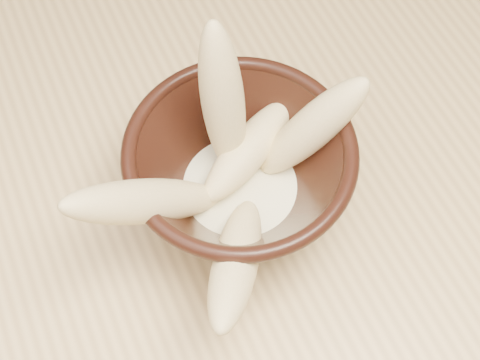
% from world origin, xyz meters
% --- Properties ---
extents(table, '(1.20, 0.80, 0.75)m').
position_xyz_m(table, '(0.00, 0.00, 0.67)').
color(table, '#E1BB7B').
rests_on(table, ground).
extents(bowl, '(0.18, 0.18, 0.10)m').
position_xyz_m(bowl, '(0.19, -0.01, 0.81)').
color(bowl, black).
rests_on(bowl, table).
extents(milk_puddle, '(0.10, 0.10, 0.01)m').
position_xyz_m(milk_puddle, '(0.19, -0.01, 0.78)').
color(milk_puddle, beige).
rests_on(milk_puddle, bowl).
extents(banana_upright, '(0.04, 0.07, 0.16)m').
position_xyz_m(banana_upright, '(0.20, 0.02, 0.86)').
color(banana_upright, '#D8C27F').
rests_on(banana_upright, bowl).
extents(banana_left, '(0.14, 0.06, 0.13)m').
position_xyz_m(banana_left, '(0.11, -0.02, 0.84)').
color(banana_left, '#D8C27F').
rests_on(banana_left, bowl).
extents(banana_right, '(0.11, 0.05, 0.12)m').
position_xyz_m(banana_right, '(0.26, -0.01, 0.84)').
color(banana_right, '#D8C27F').
rests_on(banana_right, bowl).
extents(banana_across, '(0.12, 0.09, 0.04)m').
position_xyz_m(banana_across, '(0.21, 0.00, 0.81)').
color(banana_across, '#D8C27F').
rests_on(banana_across, bowl).
extents(banana_front, '(0.11, 0.14, 0.10)m').
position_xyz_m(banana_front, '(0.16, -0.09, 0.82)').
color(banana_front, '#D8C27F').
rests_on(banana_front, bowl).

